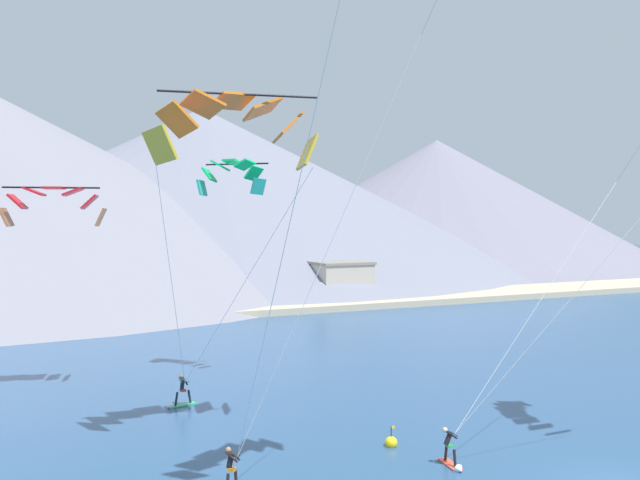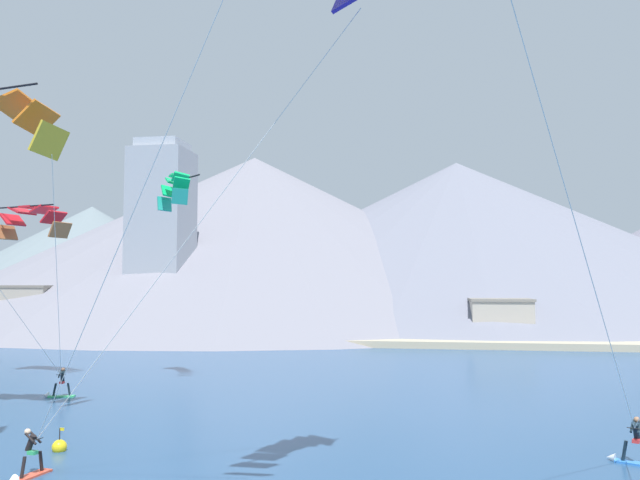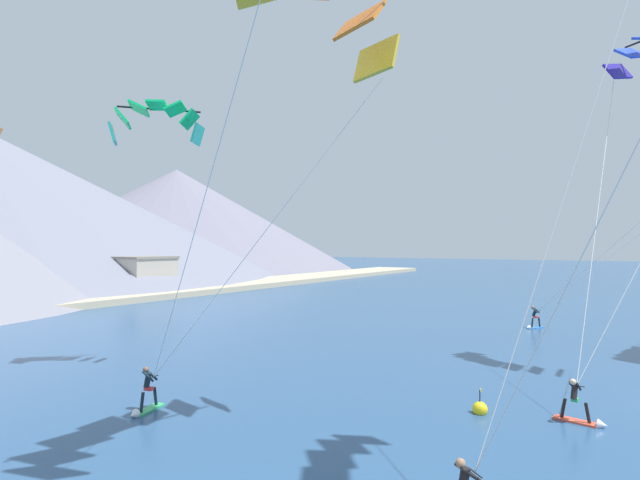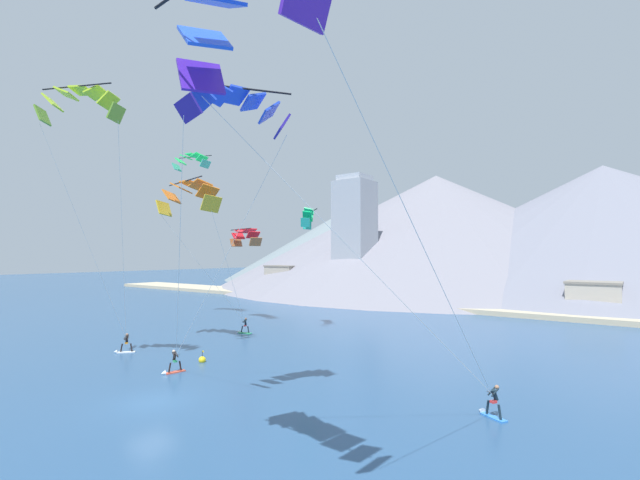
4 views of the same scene
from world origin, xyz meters
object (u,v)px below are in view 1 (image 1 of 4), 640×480
(kitesurfer_near_trail, at_px, (452,456))
(parafoil_kite_distant_low_drift, at_px, (231,173))
(kitesurfer_far_left, at_px, (229,480))
(race_marker_buoy, at_px, (391,443))
(parafoil_kite_distant_high_outer, at_px, (54,201))
(parafoil_kite_near_lead, at_px, (235,123))
(kitesurfer_near_lead, at_px, (179,397))

(kitesurfer_near_trail, bearing_deg, parafoil_kite_distant_low_drift, 97.93)
(parafoil_kite_distant_low_drift, bearing_deg, kitesurfer_far_left, -109.40)
(parafoil_kite_distant_low_drift, relative_size, race_marker_buoy, 4.26)
(parafoil_kite_distant_high_outer, height_order, parafoil_kite_distant_low_drift, parafoil_kite_distant_low_drift)
(parafoil_kite_near_lead, xyz_separation_m, race_marker_buoy, (6.09, -3.09, -13.98))
(parafoil_kite_distant_high_outer, distance_m, parafoil_kite_distant_low_drift, 10.56)
(parafoil_kite_distant_low_drift, distance_m, race_marker_buoy, 20.38)
(parafoil_kite_distant_high_outer, height_order, race_marker_buoy, parafoil_kite_distant_high_outer)
(race_marker_buoy, bearing_deg, kitesurfer_far_left, -166.50)
(kitesurfer_far_left, relative_size, parafoil_kite_distant_low_drift, 0.39)
(kitesurfer_near_trail, distance_m, parafoil_kite_distant_high_outer, 25.72)
(parafoil_kite_distant_low_drift, bearing_deg, kitesurfer_near_lead, -132.40)
(kitesurfer_far_left, bearing_deg, kitesurfer_near_lead, 83.20)
(kitesurfer_near_trail, bearing_deg, kitesurfer_near_lead, 118.09)
(kitesurfer_far_left, distance_m, parafoil_kite_distant_high_outer, 21.36)
(kitesurfer_far_left, relative_size, race_marker_buoy, 1.67)
(kitesurfer_near_lead, relative_size, kitesurfer_near_trail, 1.00)
(kitesurfer_near_trail, distance_m, parafoil_kite_near_lead, 16.61)
(parafoil_kite_near_lead, distance_m, parafoil_kite_distant_low_drift, 13.52)
(kitesurfer_far_left, relative_size, parafoil_kite_near_lead, 0.12)
(kitesurfer_far_left, xyz_separation_m, race_marker_buoy, (8.12, 1.95, -0.32))
(parafoil_kite_near_lead, distance_m, race_marker_buoy, 15.56)
(kitesurfer_near_lead, height_order, parafoil_kite_distant_low_drift, parafoil_kite_distant_low_drift)
(kitesurfer_near_trail, height_order, parafoil_kite_near_lead, parafoil_kite_near_lead)
(parafoil_kite_near_lead, relative_size, parafoil_kite_distant_high_outer, 2.41)
(parafoil_kite_distant_low_drift, bearing_deg, kitesurfer_near_trail, -82.07)
(kitesurfer_near_trail, bearing_deg, parafoil_kite_near_lead, 137.19)
(parafoil_kite_near_lead, bearing_deg, parafoil_kite_distant_high_outer, 115.17)
(kitesurfer_far_left, height_order, parafoil_kite_distant_low_drift, parafoil_kite_distant_low_drift)
(kitesurfer_near_lead, distance_m, kitesurfer_near_trail, 15.81)
(kitesurfer_far_left, xyz_separation_m, parafoil_kite_near_lead, (2.03, 5.04, 13.66))
(parafoil_kite_near_lead, height_order, parafoil_kite_distant_low_drift, parafoil_kite_near_lead)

